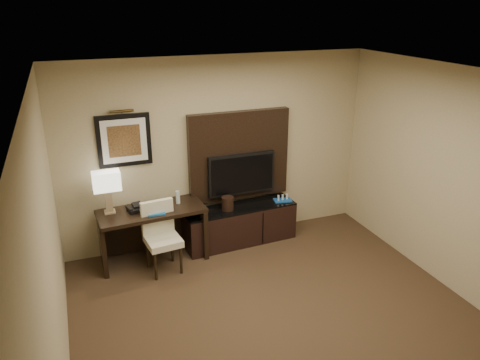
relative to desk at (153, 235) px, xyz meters
name	(u,v)px	position (x,y,z in m)	size (l,w,h in m)	color
floor	(293,338)	(1.07, -2.15, -0.38)	(4.50, 5.00, 0.01)	#362618
ceiling	(306,84)	(1.07, -2.15, 2.32)	(4.50, 5.00, 0.01)	silver
wall_back	(218,151)	(1.07, 0.35, 0.97)	(4.50, 0.01, 2.70)	tan
wall_left	(50,269)	(-1.18, -2.15, 0.97)	(0.01, 5.00, 2.70)	tan
wall_right	(477,193)	(3.32, -2.15, 0.97)	(0.01, 5.00, 2.70)	tan
desk	(153,235)	(0.00, 0.00, 0.00)	(1.41, 0.60, 0.76)	black
credenza	(240,224)	(1.29, 0.05, -0.09)	(1.65, 0.46, 0.57)	black
tv_wall_panel	(239,155)	(1.37, 0.29, 0.89)	(1.50, 0.12, 1.30)	black
tv	(241,174)	(1.37, 0.19, 0.64)	(1.00, 0.08, 0.60)	black
artwork	(124,140)	(-0.23, 0.33, 1.27)	(0.70, 0.04, 0.70)	black
picture_light	(122,111)	(-0.23, 0.29, 1.67)	(0.04, 0.04, 0.30)	#3E2F14
desk_chair	(163,240)	(0.07, -0.34, 0.07)	(0.43, 0.50, 0.90)	beige
table_lamp	(108,191)	(-0.53, 0.11, 0.68)	(0.37, 0.21, 0.61)	#977F5E
desk_phone	(135,208)	(-0.21, 0.01, 0.42)	(0.19, 0.17, 0.09)	black
blue_folder	(156,211)	(0.05, -0.09, 0.39)	(0.22, 0.29, 0.02)	#1A62AB
book	(160,203)	(0.11, -0.06, 0.48)	(0.15, 0.02, 0.21)	tan
water_bottle	(178,197)	(0.39, 0.08, 0.47)	(0.06, 0.06, 0.18)	silver
ice_bucket	(228,203)	(1.09, 0.02, 0.29)	(0.18, 0.18, 0.20)	black
minibar_tray	(283,198)	(1.96, 0.02, 0.24)	(0.26, 0.16, 0.09)	#174B95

